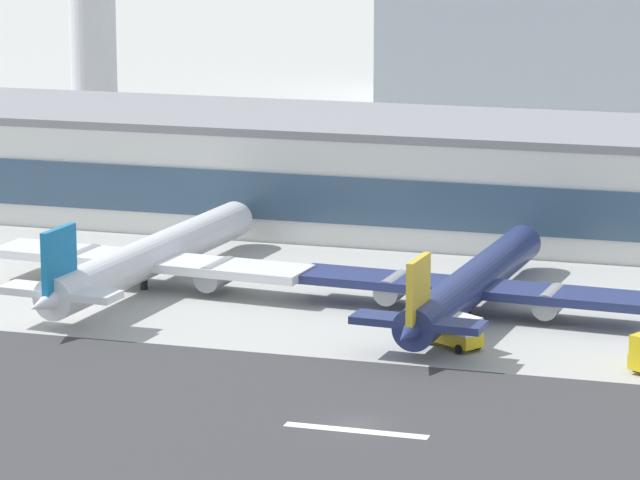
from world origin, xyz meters
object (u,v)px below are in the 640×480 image
(airliner_gold_tail_gate_1, at_px, (469,287))
(airliner_blue_tail_gate_0, at_px, (145,260))
(terminal_building, at_px, (402,173))
(service_box_truck_1, at_px, (453,329))

(airliner_gold_tail_gate_1, bearing_deg, airliner_blue_tail_gate_0, 91.99)
(terminal_building, xyz_separation_m, airliner_blue_tail_gate_0, (-18.21, -39.80, -3.62))
(terminal_building, xyz_separation_m, service_box_truck_1, (18.48, -52.75, -5.07))
(terminal_building, height_order, service_box_truck_1, terminal_building)
(airliner_gold_tail_gate_1, distance_m, service_box_truck_1, 11.90)
(airliner_blue_tail_gate_0, xyz_separation_m, airliner_gold_tail_gate_1, (35.66, -1.17, -0.18))
(terminal_building, distance_m, airliner_blue_tail_gate_0, 43.92)
(airliner_blue_tail_gate_0, bearing_deg, airliner_gold_tail_gate_1, -86.86)
(airliner_blue_tail_gate_0, height_order, service_box_truck_1, airliner_blue_tail_gate_0)
(terminal_building, bearing_deg, airliner_blue_tail_gate_0, -114.59)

